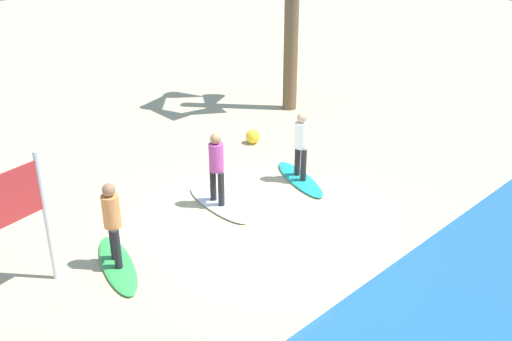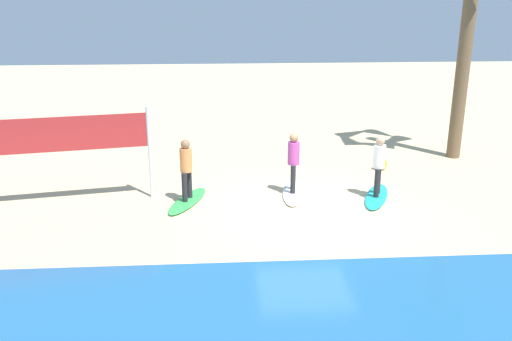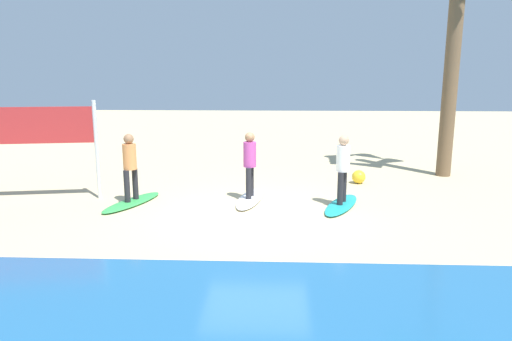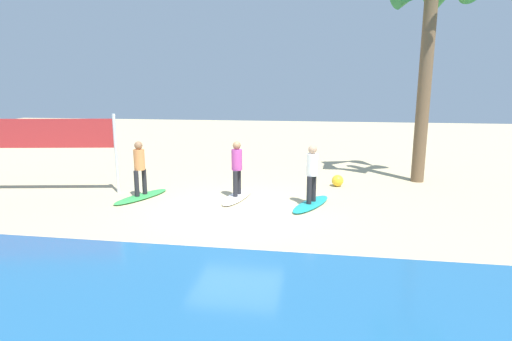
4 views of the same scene
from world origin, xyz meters
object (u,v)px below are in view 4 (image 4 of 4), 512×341
Objects in this scene: surfboard_white at (237,197)px; surfer_white at (237,164)px; surfboard_teal at (311,204)px; surfer_green at (139,164)px; palm_tree at (431,7)px; beach_ball at (338,181)px; surfboard_green at (141,196)px; surfer_teal at (312,170)px.

surfboard_white is 1.28× the size of surfer_white.
surfer_green is (5.11, -0.01, 0.99)m from surfboard_teal.
surfboard_teal is at bearing 45.12° from palm_tree.
surfer_white is 2.91m from surfer_green.
surfer_green is (2.88, 0.45, 0.00)m from surfer_white.
surfer_green reaches higher than beach_ball.
surfboard_green is at bearing 90.00° from surfer_green.
palm_tree is at bearing -134.88° from surfer_teal.
surfer_green is (0.00, -0.00, 0.99)m from surfboard_green.
surfboard_white is 1.28× the size of surfer_green.
surfboard_white is 2.91m from surfboard_green.
surfer_green reaches higher than surfboard_teal.
surfboard_white is 5.36× the size of beach_ball.
beach_ball is at bearing -146.79° from surfer_white.
surfboard_white is (2.23, -0.45, 0.00)m from surfboard_teal.
surfer_teal reaches higher than beach_ball.
surfboard_teal is 0.29× the size of palm_tree.
surfer_green is 10.67m from palm_tree.
surfboard_green is at bearing -0.09° from surfer_teal.
surfboard_white is 3.66m from beach_ball.
surfer_white reaches higher than surfboard_green.
surfer_white reaches higher than surfboard_white.
surfer_teal is 0.78× the size of surfboard_green.
surfboard_white is at bearing 0.00° from surfer_white.
surfboard_teal is 1.28× the size of surfer_white.
beach_ball is (2.84, 1.22, -5.69)m from palm_tree.
surfboard_green is at bearing 22.68° from palm_tree.
surfboard_teal is 1.28× the size of surfer_green.
palm_tree is at bearing -151.34° from surfer_white.
surfer_green reaches higher than surfboard_green.
surfer_green is (2.88, 0.45, 0.99)m from surfboard_white.
surfer_teal is at bearing 86.34° from surfboard_white.
surfer_green is 6.47m from beach_ball.
surfer_white is at bearing -171.21° from surfer_green.
surfboard_white is (2.23, -0.45, -0.99)m from surfer_teal.
surfboard_white is at bearing 33.21° from beach_ball.
surfer_white is 0.22× the size of palm_tree.
beach_ball reaches higher than surfboard_green.
surfer_white is (-0.00, 0.00, 0.99)m from surfboard_white.
surfer_green is 0.22× the size of palm_tree.
surfer_white is 3.08m from surfboard_green.
surfer_white is at bearing 97.80° from surfboard_white.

